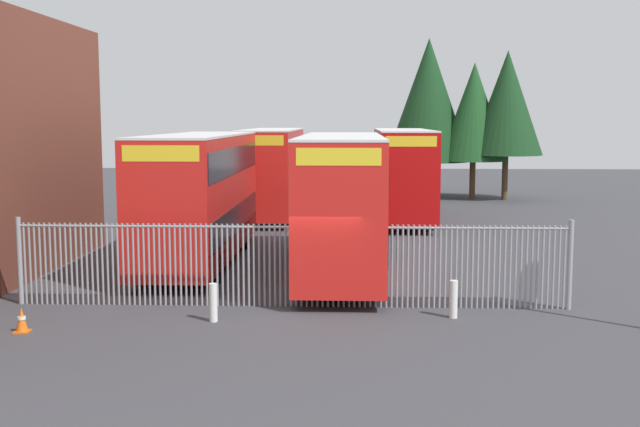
{
  "coord_description": "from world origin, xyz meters",
  "views": [
    {
      "loc": [
        1.01,
        -20.26,
        4.94
      ],
      "look_at": [
        0.0,
        4.0,
        2.0
      ],
      "focal_mm": 44.07,
      "sensor_mm": 36.0,
      "label": 1
    }
  ],
  "objects_px": {
    "double_decker_bus_behind_fence_left": "(200,193)",
    "bollard_near_left": "(213,303)",
    "double_decker_bus_near_gate": "(341,198)",
    "double_decker_bus_far_back": "(272,169)",
    "bollard_center_front": "(454,299)",
    "double_decker_bus_behind_fence_right": "(403,171)",
    "traffic_cone_by_gate": "(22,320)"
  },
  "relations": [
    {
      "from": "double_decker_bus_behind_fence_left",
      "to": "double_decker_bus_far_back",
      "type": "distance_m",
      "value": 12.94
    },
    {
      "from": "double_decker_bus_near_gate",
      "to": "double_decker_bus_far_back",
      "type": "bearing_deg",
      "value": 104.3
    },
    {
      "from": "double_decker_bus_behind_fence_left",
      "to": "bollard_near_left",
      "type": "distance_m",
      "value": 8.35
    },
    {
      "from": "double_decker_bus_behind_fence_right",
      "to": "double_decker_bus_far_back",
      "type": "distance_m",
      "value": 6.59
    },
    {
      "from": "double_decker_bus_near_gate",
      "to": "bollard_near_left",
      "type": "distance_m",
      "value": 7.21
    },
    {
      "from": "double_decker_bus_behind_fence_left",
      "to": "double_decker_bus_behind_fence_right",
      "type": "xyz_separation_m",
      "value": [
        7.67,
        11.79,
        0.0
      ]
    },
    {
      "from": "traffic_cone_by_gate",
      "to": "double_decker_bus_behind_fence_right",
      "type": "bearing_deg",
      "value": 64.15
    },
    {
      "from": "double_decker_bus_behind_fence_right",
      "to": "bollard_near_left",
      "type": "xyz_separation_m",
      "value": [
        -5.83,
        -19.7,
        -1.95
      ]
    },
    {
      "from": "double_decker_bus_behind_fence_left",
      "to": "bollard_near_left",
      "type": "bearing_deg",
      "value": -76.94
    },
    {
      "from": "double_decker_bus_behind_fence_left",
      "to": "bollard_center_front",
      "type": "relative_size",
      "value": 11.38
    },
    {
      "from": "double_decker_bus_far_back",
      "to": "traffic_cone_by_gate",
      "type": "bearing_deg",
      "value": -99.33
    },
    {
      "from": "double_decker_bus_far_back",
      "to": "traffic_cone_by_gate",
      "type": "relative_size",
      "value": 18.32
    },
    {
      "from": "double_decker_bus_behind_fence_left",
      "to": "double_decker_bus_behind_fence_right",
      "type": "height_order",
      "value": "same"
    },
    {
      "from": "bollard_center_front",
      "to": "double_decker_bus_near_gate",
      "type": "bearing_deg",
      "value": 117.03
    },
    {
      "from": "double_decker_bus_near_gate",
      "to": "double_decker_bus_behind_fence_left",
      "type": "distance_m",
      "value": 5.15
    },
    {
      "from": "double_decker_bus_near_gate",
      "to": "double_decker_bus_far_back",
      "type": "height_order",
      "value": "same"
    },
    {
      "from": "double_decker_bus_behind_fence_left",
      "to": "double_decker_bus_far_back",
      "type": "bearing_deg",
      "value": 84.84
    },
    {
      "from": "double_decker_bus_near_gate",
      "to": "traffic_cone_by_gate",
      "type": "bearing_deg",
      "value": -134.64
    },
    {
      "from": "double_decker_bus_near_gate",
      "to": "bollard_near_left",
      "type": "xyz_separation_m",
      "value": [
        -3.04,
        -6.25,
        -1.95
      ]
    },
    {
      "from": "bollard_near_left",
      "to": "traffic_cone_by_gate",
      "type": "height_order",
      "value": "bollard_near_left"
    },
    {
      "from": "double_decker_bus_behind_fence_right",
      "to": "double_decker_bus_far_back",
      "type": "xyz_separation_m",
      "value": [
        -6.5,
        1.09,
        0.0
      ]
    },
    {
      "from": "traffic_cone_by_gate",
      "to": "bollard_center_front",
      "type": "bearing_deg",
      "value": 9.82
    },
    {
      "from": "double_decker_bus_near_gate",
      "to": "bollard_center_front",
      "type": "bearing_deg",
      "value": -62.97
    },
    {
      "from": "double_decker_bus_near_gate",
      "to": "double_decker_bus_behind_fence_left",
      "type": "height_order",
      "value": "same"
    },
    {
      "from": "double_decker_bus_behind_fence_right",
      "to": "double_decker_bus_far_back",
      "type": "bearing_deg",
      "value": 170.46
    },
    {
      "from": "double_decker_bus_far_back",
      "to": "bollard_center_front",
      "type": "bearing_deg",
      "value": -71.94
    },
    {
      "from": "double_decker_bus_far_back",
      "to": "bollard_near_left",
      "type": "height_order",
      "value": "double_decker_bus_far_back"
    },
    {
      "from": "bollard_near_left",
      "to": "traffic_cone_by_gate",
      "type": "distance_m",
      "value": 4.44
    },
    {
      "from": "bollard_center_front",
      "to": "double_decker_bus_behind_fence_left",
      "type": "bearing_deg",
      "value": 136.69
    },
    {
      "from": "double_decker_bus_far_back",
      "to": "bollard_near_left",
      "type": "relative_size",
      "value": 11.38
    },
    {
      "from": "double_decker_bus_near_gate",
      "to": "double_decker_bus_behind_fence_left",
      "type": "bearing_deg",
      "value": 161.14
    },
    {
      "from": "double_decker_bus_near_gate",
      "to": "traffic_cone_by_gate",
      "type": "height_order",
      "value": "double_decker_bus_near_gate"
    }
  ]
}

